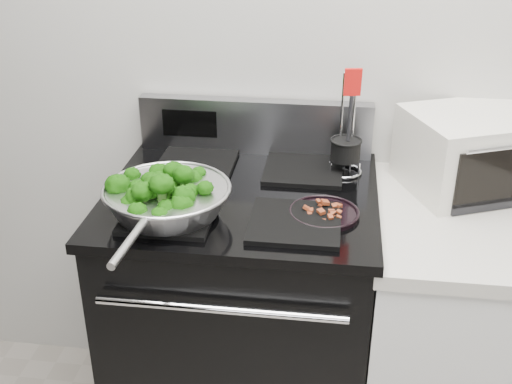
% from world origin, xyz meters
% --- Properties ---
extents(back_wall, '(4.00, 0.02, 2.70)m').
position_xyz_m(back_wall, '(0.00, 1.75, 1.35)').
color(back_wall, beige).
rests_on(back_wall, ground).
extents(gas_range, '(0.79, 0.69, 1.13)m').
position_xyz_m(gas_range, '(-0.30, 1.41, 0.49)').
color(gas_range, black).
rests_on(gas_range, floor).
extents(counter, '(0.62, 0.68, 0.92)m').
position_xyz_m(counter, '(0.39, 1.41, 0.46)').
color(counter, white).
rests_on(counter, floor).
extents(skillet, '(0.35, 0.55, 0.07)m').
position_xyz_m(skillet, '(-0.48, 1.24, 1.00)').
color(skillet, silver).
rests_on(skillet, gas_range).
extents(broccoli_pile, '(0.27, 0.27, 0.09)m').
position_xyz_m(broccoli_pile, '(-0.47, 1.25, 1.02)').
color(broccoli_pile, black).
rests_on(broccoli_pile, skillet).
extents(bacon_plate, '(0.19, 0.19, 0.04)m').
position_xyz_m(bacon_plate, '(-0.06, 1.31, 0.97)').
color(bacon_plate, black).
rests_on(bacon_plate, gas_range).
extents(utensil_holder, '(0.11, 0.11, 0.33)m').
position_xyz_m(utensil_holder, '(-0.00, 1.59, 1.01)').
color(utensil_holder, silver).
rests_on(utensil_holder, gas_range).
extents(toaster_oven, '(0.50, 0.45, 0.24)m').
position_xyz_m(toaster_oven, '(0.39, 1.60, 1.04)').
color(toaster_oven, white).
rests_on(toaster_oven, counter).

